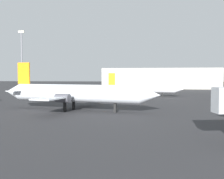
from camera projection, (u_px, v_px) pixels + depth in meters
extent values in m
cylinder|color=silver|center=(75.00, 93.00, 50.14)|extent=(25.80, 8.28, 3.35)
cone|color=silver|center=(150.00, 95.00, 45.25)|extent=(4.27, 4.01, 3.35)
cone|color=silver|center=(13.00, 92.00, 55.02)|extent=(4.27, 4.01, 3.35)
cube|color=silver|center=(69.00, 96.00, 50.59)|extent=(7.60, 20.31, 0.21)
cube|color=silver|center=(22.00, 90.00, 54.24)|extent=(3.56, 7.77, 0.14)
cube|color=orange|center=(24.00, 73.00, 53.91)|extent=(2.85, 0.82, 4.44)
cylinder|color=#4C4C54|center=(81.00, 95.00, 53.91)|extent=(2.94, 2.10, 1.61)
cylinder|color=#4C4C54|center=(63.00, 98.00, 46.77)|extent=(2.94, 2.10, 1.61)
cube|color=black|center=(115.00, 108.00, 47.54)|extent=(0.52, 0.52, 1.75)
cube|color=black|center=(74.00, 105.00, 52.38)|extent=(0.52, 0.52, 1.75)
cube|color=black|center=(65.00, 107.00, 49.02)|extent=(0.52, 0.52, 1.75)
cone|color=white|center=(224.00, 89.00, 70.59)|extent=(3.20, 2.97, 2.61)
cylinder|color=white|center=(141.00, 89.00, 84.25)|extent=(21.31, 4.04, 2.45)
cone|color=white|center=(179.00, 89.00, 81.65)|extent=(2.87, 2.64, 2.45)
cone|color=white|center=(106.00, 88.00, 86.85)|extent=(2.87, 2.64, 2.45)
cube|color=white|center=(138.00, 90.00, 84.50)|extent=(3.83, 15.68, 0.17)
cube|color=white|center=(111.00, 88.00, 86.47)|extent=(2.12, 6.00, 0.11)
cube|color=orange|center=(112.00, 79.00, 86.24)|extent=(2.25, 0.38, 3.96)
cylinder|color=#4C4C54|center=(141.00, 90.00, 87.25)|extent=(2.19, 1.42, 1.26)
cylinder|color=#4C4C54|center=(139.00, 91.00, 81.50)|extent=(2.19, 1.42, 1.26)
cube|color=black|center=(162.00, 95.00, 82.88)|extent=(0.38, 0.38, 1.32)
cube|color=black|center=(139.00, 94.00, 85.95)|extent=(0.38, 0.38, 1.32)
cube|color=black|center=(138.00, 95.00, 83.22)|extent=(0.38, 0.38, 1.32)
cylinder|color=slate|center=(22.00, 63.00, 102.92)|extent=(0.50, 0.50, 23.82)
cube|color=#F2EACC|center=(21.00, 32.00, 102.27)|extent=(2.40, 0.50, 0.80)
cube|color=beige|center=(160.00, 78.00, 144.58)|extent=(61.54, 23.47, 10.83)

